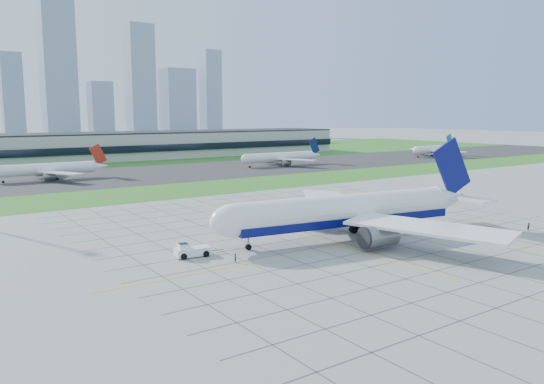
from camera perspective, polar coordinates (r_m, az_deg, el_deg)
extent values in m
plane|color=#9B9B96|center=(116.92, 10.47, -4.87)|extent=(1400.00, 1400.00, 0.00)
cube|color=#387621|center=(190.06, -9.15, 0.27)|extent=(700.00, 35.00, 0.04)
cube|color=#383838|center=(240.46, -14.86, 1.79)|extent=(700.00, 75.00, 0.04)
cube|color=#387621|center=(345.49, -21.16, 3.44)|extent=(700.00, 145.00, 0.04)
cube|color=#474744|center=(99.33, -14.07, -7.35)|extent=(0.18, 130.00, 0.02)
cube|color=#474744|center=(102.29, -9.85, -6.76)|extent=(0.18, 130.00, 0.02)
cube|color=#474744|center=(105.77, -5.90, -6.17)|extent=(0.18, 130.00, 0.02)
cube|color=#474744|center=(109.72, -2.23, -5.60)|extent=(0.18, 130.00, 0.02)
cube|color=#474744|center=(114.10, 1.17, -5.05)|extent=(0.18, 130.00, 0.02)
cube|color=#474744|center=(118.86, 4.30, -4.52)|extent=(0.18, 130.00, 0.02)
cube|color=#474744|center=(123.95, 7.18, -4.03)|extent=(0.18, 130.00, 0.02)
cube|color=#474744|center=(129.34, 9.82, -3.56)|extent=(0.18, 130.00, 0.02)
cube|color=#474744|center=(134.98, 12.24, -3.13)|extent=(0.18, 130.00, 0.02)
cube|color=#474744|center=(140.86, 14.47, -2.73)|extent=(0.18, 130.00, 0.02)
cube|color=#474744|center=(146.93, 16.51, -2.35)|extent=(0.18, 130.00, 0.02)
cube|color=#474744|center=(153.18, 18.39, -2.01)|extent=(0.18, 130.00, 0.02)
cube|color=#474744|center=(159.59, 20.11, -1.69)|extent=(0.18, 130.00, 0.02)
cube|color=#474744|center=(97.92, 24.00, -8.07)|extent=(110.00, 0.18, 0.02)
cube|color=#474744|center=(102.06, 20.14, -7.19)|extent=(110.00, 0.18, 0.02)
cube|color=#474744|center=(106.64, 16.61, -6.36)|extent=(110.00, 0.18, 0.02)
cube|color=#474744|center=(111.61, 13.39, -5.59)|extent=(110.00, 0.18, 0.02)
cube|color=#474744|center=(116.91, 10.47, -4.86)|extent=(110.00, 0.18, 0.02)
cube|color=#474744|center=(122.51, 7.81, -4.19)|extent=(110.00, 0.18, 0.02)
cube|color=#474744|center=(128.36, 5.39, -3.57)|extent=(110.00, 0.18, 0.02)
cube|color=#474744|center=(134.44, 3.18, -2.99)|extent=(110.00, 0.18, 0.02)
cube|color=#474744|center=(140.70, 1.18, -2.47)|extent=(110.00, 0.18, 0.02)
cube|color=#474744|center=(147.14, -0.66, -1.99)|extent=(110.00, 0.18, 0.02)
cube|color=#474744|center=(153.72, -2.33, -1.54)|extent=(110.00, 0.18, 0.02)
cube|color=#474744|center=(160.43, -3.87, -1.14)|extent=(110.00, 0.18, 0.02)
cube|color=#474744|center=(167.25, -5.28, -0.76)|extent=(110.00, 0.18, 0.02)
cube|color=yellow|center=(115.56, 11.17, -5.03)|extent=(120.00, 0.25, 0.03)
cube|color=yellow|center=(125.43, 0.70, -3.81)|extent=(0.25, 100.00, 0.03)
cube|color=yellow|center=(143.21, 9.87, -2.40)|extent=(0.25, 100.00, 0.03)
cube|color=#B7B7B2|center=(333.19, -13.48, 4.90)|extent=(260.00, 42.00, 15.00)
cube|color=black|center=(313.33, -12.03, 4.64)|extent=(260.00, 1.00, 4.00)
cube|color=black|center=(332.83, -13.52, 6.25)|extent=(260.00, 42.00, 0.80)
cube|color=#899BB3|center=(607.52, -26.15, 9.21)|extent=(20.00, 18.00, 88.00)
cube|color=#899BB3|center=(618.06, -22.04, 12.30)|extent=(33.00, 29.70, 150.00)
cube|color=#899BB3|center=(627.43, -17.95, 8.41)|extent=(24.00, 21.60, 62.00)
cube|color=#899BB3|center=(643.88, -14.00, 11.50)|extent=(29.00, 26.10, 128.00)
cube|color=#899BB3|center=(660.88, -10.15, 9.44)|extent=(36.00, 32.40, 80.00)
cube|color=#899BB3|center=(681.82, -6.61, 10.53)|extent=(22.00, 19.80, 105.00)
cylinder|color=white|center=(114.55, 7.92, -1.90)|extent=(51.59, 14.15, 6.67)
cube|color=#080D56|center=(114.94, 7.90, -2.93)|extent=(51.53, 13.71, 1.78)
ellipsoid|color=white|center=(102.56, -4.00, -3.05)|extent=(11.55, 8.18, 6.67)
cube|color=black|center=(101.56, -5.29, -2.86)|extent=(2.95, 3.88, 0.67)
cone|color=white|center=(133.16, 18.47, -0.67)|extent=(9.74, 7.58, 6.34)
cube|color=#080D56|center=(132.63, 18.79, 2.53)|extent=(12.08, 2.34, 14.20)
cube|color=white|center=(133.00, 5.98, -0.92)|extent=(25.90, 31.35, 1.08)
cube|color=white|center=(105.20, 16.41, -3.70)|extent=(18.94, 32.72, 1.08)
cylinder|color=slate|center=(124.81, 4.87, -2.55)|extent=(7.77, 5.25, 4.23)
cylinder|color=slate|center=(105.98, 11.45, -4.67)|extent=(7.77, 5.25, 4.23)
cylinder|color=gray|center=(104.66, -2.56, -5.48)|extent=(0.46, 0.46, 2.89)
cylinder|color=black|center=(104.87, -2.56, -5.93)|extent=(1.29, 0.73, 1.22)
cylinder|color=black|center=(121.61, 9.10, -3.97)|extent=(1.63, 1.53, 1.45)
cylinder|color=black|center=(116.04, 11.14, -4.62)|extent=(1.63, 1.53, 1.45)
cube|color=white|center=(101.23, -8.55, -6.33)|extent=(6.85, 3.94, 1.51)
cube|color=white|center=(100.48, -9.50, -5.83)|extent=(2.27, 2.64, 1.19)
cube|color=black|center=(100.42, -9.50, -5.71)|extent=(2.03, 2.39, 0.76)
cube|color=gray|center=(102.77, -6.06, -6.25)|extent=(3.23, 0.67, 0.19)
cylinder|color=black|center=(102.02, -9.95, -6.47)|extent=(1.25, 0.71, 1.19)
cylinder|color=black|center=(99.42, -9.48, -6.85)|extent=(1.25, 0.71, 1.19)
cylinder|color=black|center=(103.27, -7.64, -6.23)|extent=(1.25, 0.71, 1.19)
cylinder|color=black|center=(100.70, -7.12, -6.60)|extent=(1.25, 0.71, 1.19)
imported|color=black|center=(96.28, -3.95, -7.11)|extent=(0.61, 0.72, 1.68)
imported|color=#29271B|center=(135.69, 25.91, -3.35)|extent=(1.04, 0.91, 1.81)
cylinder|color=white|center=(232.62, -23.01, 2.30)|extent=(37.07, 4.80, 4.80)
cube|color=#A62113|center=(237.23, -18.21, 3.86)|extent=(7.46, 0.40, 9.15)
cube|color=white|center=(243.94, -22.95, 2.36)|extent=(13.89, 20.66, 0.40)
cube|color=white|center=(222.55, -21.76, 1.91)|extent=(13.89, 20.66, 0.40)
cylinder|color=black|center=(235.81, -22.33, 1.43)|extent=(1.00, 1.00, 1.00)
cylinder|color=black|center=(231.54, -22.09, 1.33)|extent=(1.00, 1.00, 1.00)
cylinder|color=white|center=(274.07, 0.83, 3.79)|extent=(41.30, 4.80, 4.80)
cube|color=#061843|center=(287.67, 4.56, 4.98)|extent=(7.46, 0.40, 9.15)
cube|color=white|center=(284.74, 0.01, 3.80)|extent=(13.89, 20.66, 0.40)
cube|color=white|center=(267.04, 2.71, 3.49)|extent=(13.89, 20.66, 0.40)
cylinder|color=black|center=(278.20, 1.14, 3.03)|extent=(1.00, 1.00, 1.00)
cylinder|color=black|center=(274.67, 1.68, 2.96)|extent=(1.00, 1.00, 1.00)
cylinder|color=white|center=(347.59, 16.87, 4.41)|extent=(30.12, 4.80, 4.80)
cube|color=#0C6873|center=(360.58, 18.57, 5.26)|extent=(7.46, 0.40, 9.15)
cube|color=white|center=(356.16, 15.69, 4.42)|extent=(13.89, 20.66, 0.40)
cube|color=white|center=(342.62, 18.53, 4.15)|extent=(13.89, 20.66, 0.40)
cylinder|color=black|center=(351.20, 16.82, 3.79)|extent=(1.00, 1.00, 1.00)
cylinder|color=black|center=(348.49, 17.39, 3.74)|extent=(1.00, 1.00, 1.00)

